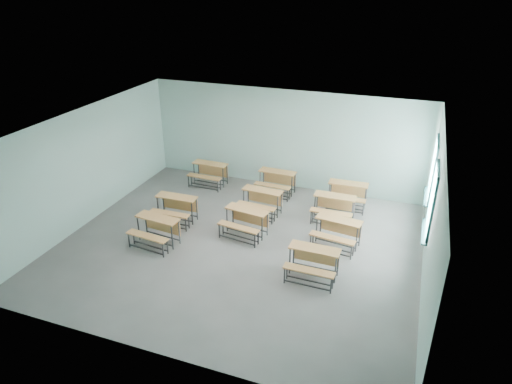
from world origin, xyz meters
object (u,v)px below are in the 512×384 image
desk_unit_r1c1 (245,219)px  desk_unit_r3c0 (209,171)px  desk_unit_r1c0 (175,205)px  desk_unit_r2c1 (261,199)px  desk_unit_r0c2 (313,259)px  desk_unit_r3c1 (276,179)px  desk_unit_r3c2 (348,191)px  desk_unit_r2c2 (334,205)px  desk_unit_r1c2 (337,229)px  desk_unit_r0c0 (156,227)px

desk_unit_r1c1 → desk_unit_r3c0: same height
desk_unit_r1c0 → desk_unit_r3c0: 2.59m
desk_unit_r1c0 → desk_unit_r2c1: bearing=28.9°
desk_unit_r1c0 → desk_unit_r2c1: same height
desk_unit_r2c1 → desk_unit_r0c2: bearing=-45.1°
desk_unit_r0c2 → desk_unit_r2c1: size_ratio=0.96×
desk_unit_r3c1 → desk_unit_r3c2: bearing=-0.8°
desk_unit_r3c1 → desk_unit_r3c2: 2.28m
desk_unit_r0c2 → desk_unit_r1c0: same height
desk_unit_r2c2 → desk_unit_r3c2: bearing=78.2°
desk_unit_r3c1 → desk_unit_r3c2: size_ratio=1.01×
desk_unit_r1c0 → desk_unit_r1c1: bearing=-2.5°
desk_unit_r0c2 → desk_unit_r3c2: 3.86m
desk_unit_r2c2 → desk_unit_r1c1: bearing=-141.2°
desk_unit_r3c0 → desk_unit_r2c2: bearing=-11.1°
desk_unit_r2c2 → desk_unit_r0c2: bearing=-87.8°
desk_unit_r1c0 → desk_unit_r3c2: size_ratio=0.99×
desk_unit_r1c2 → desk_unit_r3c2: size_ratio=1.06×
desk_unit_r0c2 → desk_unit_r3c0: size_ratio=0.99×
desk_unit_r1c0 → desk_unit_r3c0: bearing=92.7°
desk_unit_r0c2 → desk_unit_r1c0: bearing=164.1°
desk_unit_r1c0 → desk_unit_r3c0: same height
desk_unit_r3c1 → desk_unit_r3c0: bearing=-174.7°
desk_unit_r0c0 → desk_unit_r3c1: same height
desk_unit_r1c0 → desk_unit_r3c2: (4.41, 2.57, 0.00)m
desk_unit_r1c2 → desk_unit_r3c0: bearing=161.5°
desk_unit_r0c0 → desk_unit_r1c1: (2.00, 1.20, 0.00)m
desk_unit_r1c0 → desk_unit_r3c1: (2.13, 2.70, 0.00)m
desk_unit_r1c0 → desk_unit_r0c0: bearing=-85.4°
desk_unit_r1c1 → desk_unit_r3c0: (-2.30, 2.63, 0.00)m
desk_unit_r3c2 → desk_unit_r0c2: bearing=-93.8°
desk_unit_r1c1 → desk_unit_r0c0: bearing=-141.1°
desk_unit_r2c1 → desk_unit_r3c1: (-0.00, 1.47, 0.00)m
desk_unit_r2c2 → desk_unit_r1c2: bearing=-74.9°
desk_unit_r1c0 → desk_unit_r1c2: size_ratio=0.94×
desk_unit_r2c1 → desk_unit_r0c0: bearing=-124.5°
desk_unit_r1c1 → desk_unit_r3c2: bearing=57.0°
desk_unit_r1c1 → desk_unit_r2c1: (0.00, 1.28, 0.00)m
desk_unit_r0c0 → desk_unit_r3c0: same height
desk_unit_r0c0 → desk_unit_r1c0: 1.26m
desk_unit_r3c2 → desk_unit_r1c0: bearing=-151.7°
desk_unit_r0c0 → desk_unit_r2c1: same height
desk_unit_r1c0 → desk_unit_r1c2: 4.54m
desk_unit_r3c0 → desk_unit_r1c2: bearing=-24.5°
desk_unit_r0c2 → desk_unit_r2c2: (-0.09, 2.87, 0.00)m
desk_unit_r0c2 → desk_unit_r3c1: size_ratio=0.98×
desk_unit_r2c1 → desk_unit_r3c2: bearing=34.9°
desk_unit_r0c0 → desk_unit_r3c2: size_ratio=1.04×
desk_unit_r0c2 → desk_unit_r1c2: 1.56m
desk_unit_r1c1 → desk_unit_r3c2: same height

